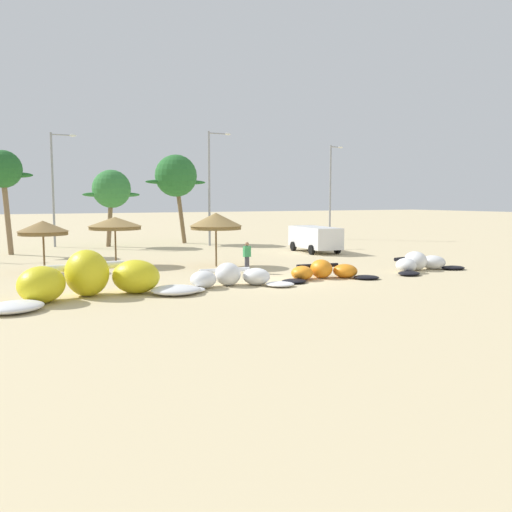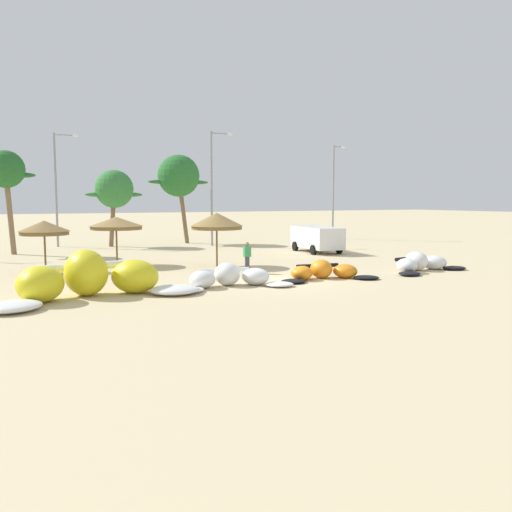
# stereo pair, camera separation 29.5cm
# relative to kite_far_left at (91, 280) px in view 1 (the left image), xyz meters

# --- Properties ---
(ground_plane) EXTENTS (260.00, 260.00, 0.00)m
(ground_plane) POSITION_rel_kite_far_left_xyz_m (8.97, 0.50, -0.71)
(ground_plane) COLOR beige
(kite_far_left) EXTENTS (8.47, 4.41, 1.85)m
(kite_far_left) POSITION_rel_kite_far_left_xyz_m (0.00, 0.00, 0.00)
(kite_far_left) COLOR white
(kite_far_left) RESTS_ON ground
(kite_left) EXTENTS (5.63, 2.78, 1.03)m
(kite_left) POSITION_rel_kite_far_left_xyz_m (5.98, 0.01, -0.31)
(kite_left) COLOR white
(kite_left) RESTS_ON ground
(kite_left_of_center) EXTENTS (5.23, 2.76, 0.91)m
(kite_left_of_center) POSITION_rel_kite_far_left_xyz_m (10.98, 0.07, -0.36)
(kite_left_of_center) COLOR black
(kite_left_of_center) RESTS_ON ground
(kite_center) EXTENTS (5.32, 2.88, 1.03)m
(kite_center) POSITION_rel_kite_far_left_xyz_m (17.25, 0.18, -0.31)
(kite_center) COLOR black
(kite_center) RESTS_ON ground
(beach_umbrella_near_van) EXTENTS (2.63, 2.63, 2.72)m
(beach_umbrella_near_van) POSITION_rel_kite_far_left_xyz_m (-0.75, 8.91, 1.63)
(beach_umbrella_near_van) COLOR brown
(beach_umbrella_near_van) RESTS_ON ground
(beach_umbrella_middle) EXTENTS (3.08, 3.08, 2.82)m
(beach_umbrella_middle) POSITION_rel_kite_far_left_xyz_m (3.25, 9.93, 1.75)
(beach_umbrella_middle) COLOR brown
(beach_umbrella_middle) RESTS_ON ground
(beach_umbrella_near_palms) EXTENTS (3.02, 3.02, 3.07)m
(beach_umbrella_near_palms) POSITION_rel_kite_far_left_xyz_m (8.27, 6.95, 1.89)
(beach_umbrella_near_palms) COLOR brown
(beach_umbrella_near_palms) RESTS_ON ground
(parked_van) EXTENTS (2.69, 5.21, 1.84)m
(parked_van) POSITION_rel_kite_far_left_xyz_m (17.97, 11.57, 0.38)
(parked_van) COLOR white
(parked_van) RESTS_ON ground
(person_near_kites) EXTENTS (0.36, 0.24, 1.62)m
(person_near_kites) POSITION_rel_kite_far_left_xyz_m (8.60, 3.63, 0.11)
(person_near_kites) COLOR #383842
(person_near_kites) RESTS_ON ground
(palm_left) EXTENTS (3.87, 2.58, 7.18)m
(palm_left) POSITION_rel_kite_far_left_xyz_m (-2.06, 19.65, 5.04)
(palm_left) COLOR #7F6647
(palm_left) RESTS_ON ground
(palm_left_of_gap) EXTENTS (4.61, 3.07, 6.20)m
(palm_left_of_gap) POSITION_rel_kite_far_left_xyz_m (6.01, 23.04, 3.89)
(palm_left_of_gap) COLOR brown
(palm_left_of_gap) RESTS_ON ground
(palm_center_left) EXTENTS (5.41, 3.61, 7.64)m
(palm_center_left) POSITION_rel_kite_far_left_xyz_m (11.66, 23.54, 5.07)
(palm_center_left) COLOR brown
(palm_center_left) RESTS_ON ground
(lamppost_west_center) EXTENTS (2.03, 0.24, 9.08)m
(lamppost_west_center) POSITION_rel_kite_far_left_xyz_m (1.93, 24.74, 4.40)
(lamppost_west_center) COLOR gray
(lamppost_west_center) RESTS_ON ground
(lamppost_east_center) EXTENTS (2.06, 0.24, 9.33)m
(lamppost_east_center) POSITION_rel_kite_far_left_xyz_m (13.48, 20.11, 4.53)
(lamppost_east_center) COLOR gray
(lamppost_east_center) RESTS_ON ground
(lamppost_east) EXTENTS (1.48, 0.24, 8.97)m
(lamppost_east) POSITION_rel_kite_far_left_xyz_m (26.86, 22.19, 4.28)
(lamppost_east) COLOR gray
(lamppost_east) RESTS_ON ground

